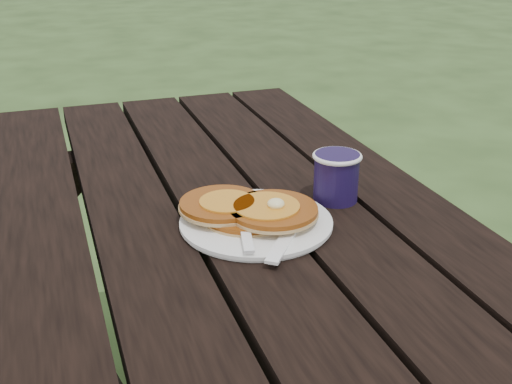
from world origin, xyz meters
name	(u,v)px	position (x,y,z in m)	size (l,w,h in m)	color
plate	(256,223)	(0.03, 0.10, 0.76)	(0.24, 0.24, 0.01)	white
pancake_stack	(249,210)	(0.02, 0.11, 0.77)	(0.21, 0.19, 0.04)	#8A420F
knife	(288,235)	(0.05, 0.03, 0.76)	(0.02, 0.18, 0.01)	white
fork	(246,234)	(-0.01, 0.04, 0.77)	(0.03, 0.16, 0.01)	white
coffee_cup	(336,174)	(0.19, 0.15, 0.80)	(0.08, 0.08, 0.09)	#180E36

